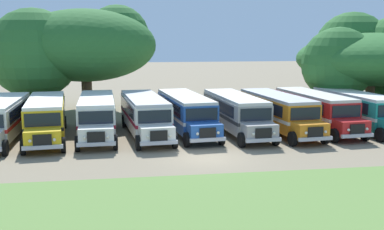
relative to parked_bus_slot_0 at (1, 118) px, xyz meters
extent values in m
plane|color=#84755B|center=(13.44, -7.36, -1.58)|extent=(220.00, 220.00, 0.00)
cube|color=olive|center=(13.44, -16.47, -1.58)|extent=(80.00, 11.76, 0.01)
cube|color=silver|center=(-0.01, 0.31, -0.03)|extent=(2.67, 9.25, 2.10)
cube|color=red|center=(-0.01, 0.31, -0.20)|extent=(2.71, 9.27, 0.24)
cube|color=black|center=(1.26, 0.63, 0.47)|extent=(0.19, 8.00, 0.80)
cube|color=silver|center=(-0.01, 0.31, 1.13)|extent=(2.59, 9.14, 0.22)
cube|color=red|center=(-0.09, 4.93, -0.14)|extent=(0.90, 0.08, 1.30)
cylinder|color=black|center=(1.29, -4.87, -1.08)|extent=(0.30, 1.01, 1.00)
cylinder|color=black|center=(1.14, 3.33, -1.08)|extent=(0.30, 1.01, 1.00)
cube|color=yellow|center=(3.01, 0.46, -0.03)|extent=(3.40, 9.40, 2.10)
cube|color=black|center=(3.01, 0.46, -0.20)|extent=(3.44, 9.43, 0.24)
cube|color=black|center=(4.24, 0.88, 0.47)|extent=(0.84, 7.96, 0.80)
cube|color=black|center=(1.72, 0.63, 0.47)|extent=(0.84, 7.96, 0.80)
cube|color=silver|center=(3.01, 0.46, 1.13)|extent=(3.31, 9.30, 0.22)
cube|color=yellow|center=(3.54, -4.82, -0.56)|extent=(2.33, 1.61, 1.05)
cube|color=black|center=(3.61, -5.55, -0.53)|extent=(1.10, 0.21, 0.70)
cube|color=#B7B7BC|center=(3.62, -5.59, -0.96)|extent=(2.41, 0.44, 0.24)
cube|color=black|center=(3.47, -4.15, 0.47)|extent=(2.20, 0.28, 0.84)
cube|color=black|center=(2.55, 5.05, -0.14)|extent=(0.90, 0.15, 1.30)
sphere|color=#EAE5C6|center=(4.31, -5.53, -0.53)|extent=(0.20, 0.20, 0.20)
sphere|color=#EAE5C6|center=(2.92, -5.67, -0.53)|extent=(0.20, 0.20, 0.20)
cylinder|color=black|center=(4.72, -4.60, -1.08)|extent=(0.38, 1.02, 1.00)
cylinder|color=black|center=(2.33, -4.84, -1.08)|extent=(0.38, 1.02, 1.00)
cylinder|color=black|center=(3.90, 3.56, -1.08)|extent=(0.38, 1.02, 1.00)
cylinder|color=black|center=(1.52, 3.32, -1.08)|extent=(0.38, 1.02, 1.00)
cube|color=silver|center=(6.59, 0.83, -0.03)|extent=(2.78, 9.27, 2.10)
cube|color=maroon|center=(6.59, 0.83, -0.20)|extent=(2.81, 9.29, 0.24)
cube|color=black|center=(7.85, 1.17, 0.47)|extent=(0.28, 8.00, 0.80)
cube|color=black|center=(5.31, 1.10, 0.47)|extent=(0.28, 8.00, 0.80)
cube|color=silver|center=(6.59, 0.83, 1.13)|extent=(2.69, 9.17, 0.22)
cube|color=silver|center=(6.75, -4.46, -0.56)|extent=(2.24, 1.47, 1.05)
cube|color=black|center=(6.77, -5.20, -0.53)|extent=(1.10, 0.13, 0.70)
cube|color=#B7B7BC|center=(6.78, -5.24, -0.96)|extent=(2.40, 0.27, 0.24)
cube|color=black|center=(6.73, -3.79, 0.47)|extent=(2.20, 0.13, 0.84)
cube|color=maroon|center=(6.45, 5.45, -0.14)|extent=(0.90, 0.09, 1.30)
sphere|color=#EAE5C6|center=(7.48, -5.23, -0.53)|extent=(0.20, 0.20, 0.20)
sphere|color=#EAE5C6|center=(6.08, -5.27, -0.53)|extent=(0.20, 0.20, 0.20)
cylinder|color=black|center=(7.95, -4.33, -1.08)|extent=(0.31, 1.01, 1.00)
cylinder|color=black|center=(5.55, -4.40, -1.08)|extent=(0.31, 1.01, 1.00)
cylinder|color=black|center=(7.70, 3.87, -1.08)|extent=(0.31, 1.01, 1.00)
cylinder|color=black|center=(5.30, 3.80, -1.08)|extent=(0.31, 1.01, 1.00)
cube|color=silver|center=(10.08, 0.58, -0.03)|extent=(3.36, 9.40, 2.10)
cube|color=maroon|center=(10.08, 0.58, -0.20)|extent=(3.39, 9.42, 0.24)
cube|color=black|center=(11.31, 1.00, 0.47)|extent=(0.80, 7.97, 0.80)
cube|color=black|center=(8.78, 0.76, 0.47)|extent=(0.80, 7.97, 0.80)
cube|color=#B2B2B7|center=(10.08, 0.58, 1.13)|extent=(3.27, 9.29, 0.22)
cube|color=silver|center=(10.58, -4.70, -0.56)|extent=(2.32, 1.60, 1.05)
cube|color=black|center=(10.65, -5.43, -0.53)|extent=(1.10, 0.20, 0.70)
cube|color=#B7B7BC|center=(10.65, -5.47, -0.96)|extent=(2.41, 0.43, 0.24)
cube|color=black|center=(10.52, -4.03, 0.47)|extent=(2.20, 0.27, 0.84)
cube|color=maroon|center=(9.64, 5.18, -0.14)|extent=(0.90, 0.15, 1.30)
sphere|color=#EAE5C6|center=(11.35, -5.42, -0.53)|extent=(0.20, 0.20, 0.20)
sphere|color=#EAE5C6|center=(9.96, -5.55, -0.53)|extent=(0.20, 0.20, 0.20)
cylinder|color=black|center=(11.76, -4.48, -1.08)|extent=(0.37, 1.02, 1.00)
cylinder|color=black|center=(9.38, -4.71, -1.08)|extent=(0.37, 1.02, 1.00)
cylinder|color=black|center=(10.99, 3.68, -1.08)|extent=(0.37, 1.02, 1.00)
cylinder|color=black|center=(8.60, 3.45, -1.08)|extent=(0.37, 1.02, 1.00)
cube|color=#23519E|center=(13.23, 0.99, -0.03)|extent=(3.44, 9.41, 2.10)
cube|color=silver|center=(13.23, 0.99, -0.20)|extent=(3.47, 9.43, 0.24)
cube|color=black|center=(14.46, 1.42, 0.47)|extent=(0.87, 7.96, 0.80)
cube|color=black|center=(11.93, 1.16, 0.47)|extent=(0.87, 7.96, 0.80)
cube|color=beige|center=(13.23, 0.99, 1.13)|extent=(3.35, 9.30, 0.22)
cube|color=#23519E|center=(13.78, -4.28, -0.56)|extent=(2.33, 1.62, 1.05)
cube|color=black|center=(13.85, -5.02, -0.53)|extent=(1.10, 0.21, 0.70)
cube|color=#B7B7BC|center=(13.86, -5.06, -0.96)|extent=(2.41, 0.45, 0.24)
cube|color=black|center=(13.71, -3.62, 0.47)|extent=(2.19, 0.29, 0.84)
cube|color=silver|center=(12.75, 5.59, -0.14)|extent=(0.90, 0.15, 1.30)
sphere|color=#EAE5C6|center=(14.55, -5.00, -0.53)|extent=(0.20, 0.20, 0.20)
sphere|color=#EAE5C6|center=(13.16, -5.14, -0.53)|extent=(0.20, 0.20, 0.20)
cylinder|color=black|center=(14.96, -4.06, -1.08)|extent=(0.38, 1.02, 1.00)
cylinder|color=black|center=(12.57, -4.31, -1.08)|extent=(0.38, 1.02, 1.00)
cylinder|color=black|center=(14.11, 4.10, -1.08)|extent=(0.38, 1.02, 1.00)
cylinder|color=black|center=(11.73, 3.85, -1.08)|extent=(0.38, 1.02, 1.00)
cube|color=#9E9993|center=(16.95, 0.34, -0.03)|extent=(3.16, 9.36, 2.10)
cube|color=#282828|center=(16.95, 0.34, -0.20)|extent=(3.19, 9.38, 0.24)
cube|color=black|center=(18.20, 0.73, 0.47)|extent=(0.62, 7.98, 0.80)
cube|color=black|center=(15.66, 0.55, 0.47)|extent=(0.62, 7.98, 0.80)
cube|color=beige|center=(16.95, 0.34, 1.13)|extent=(3.07, 9.25, 0.22)
cube|color=#9E9993|center=(17.33, -4.94, -0.56)|extent=(2.30, 1.56, 1.05)
cube|color=black|center=(17.39, -5.68, -0.53)|extent=(1.10, 0.18, 0.70)
cube|color=#B7B7BC|center=(17.39, -5.72, -0.96)|extent=(2.41, 0.37, 0.24)
cube|color=black|center=(17.28, -4.27, 0.47)|extent=(2.20, 0.22, 0.84)
cube|color=#282828|center=(16.62, 4.95, -0.14)|extent=(0.90, 0.12, 1.30)
sphere|color=#EAE5C6|center=(18.09, -5.68, -0.53)|extent=(0.20, 0.20, 0.20)
sphere|color=#EAE5C6|center=(16.69, -5.78, -0.53)|extent=(0.20, 0.20, 0.20)
cylinder|color=black|center=(18.52, -4.76, -1.08)|extent=(0.35, 1.02, 1.00)
cylinder|color=black|center=(16.13, -4.93, -1.08)|extent=(0.35, 1.02, 1.00)
cylinder|color=black|center=(17.93, 3.42, -1.08)|extent=(0.35, 1.02, 1.00)
cylinder|color=black|center=(15.54, 3.25, -1.08)|extent=(0.35, 1.02, 1.00)
cube|color=orange|center=(20.23, 0.17, -0.03)|extent=(3.43, 9.41, 2.10)
cube|color=white|center=(20.23, 0.17, -0.20)|extent=(3.47, 9.43, 0.24)
cube|color=black|center=(21.46, 0.60, 0.47)|extent=(0.86, 7.96, 0.80)
cube|color=black|center=(18.94, 0.34, 0.47)|extent=(0.86, 7.96, 0.80)
cube|color=#B2B2B7|center=(20.23, 0.17, 1.13)|extent=(3.34, 9.30, 0.22)
cube|color=orange|center=(20.78, -5.10, -0.56)|extent=(2.33, 1.62, 1.05)
cube|color=black|center=(20.85, -5.83, -0.53)|extent=(1.10, 0.21, 0.70)
cube|color=#B7B7BC|center=(20.86, -5.87, -0.96)|extent=(2.41, 0.45, 0.24)
cube|color=black|center=(20.71, -4.43, 0.47)|extent=(2.19, 0.29, 0.84)
cube|color=white|center=(19.75, 4.77, -0.14)|extent=(0.90, 0.15, 1.30)
sphere|color=#EAE5C6|center=(21.55, -5.81, -0.53)|extent=(0.20, 0.20, 0.20)
sphere|color=#EAE5C6|center=(20.16, -5.96, -0.53)|extent=(0.20, 0.20, 0.20)
cylinder|color=black|center=(21.96, -4.87, -1.08)|extent=(0.38, 1.02, 1.00)
cylinder|color=black|center=(19.57, -5.12, -1.08)|extent=(0.38, 1.02, 1.00)
cylinder|color=black|center=(21.11, 3.28, -1.08)|extent=(0.38, 1.02, 1.00)
cylinder|color=black|center=(18.73, 3.03, -1.08)|extent=(0.38, 1.02, 1.00)
cube|color=red|center=(23.50, 0.69, -0.03)|extent=(3.33, 9.39, 2.10)
cube|color=white|center=(23.50, 0.69, -0.20)|extent=(3.36, 9.41, 0.24)
cube|color=black|center=(24.73, 1.10, 0.47)|extent=(0.77, 7.97, 0.80)
cube|color=black|center=(22.20, 0.87, 0.47)|extent=(0.77, 7.97, 0.80)
cube|color=beige|center=(23.50, 0.69, 1.13)|extent=(3.24, 9.28, 0.22)
cube|color=red|center=(23.98, -4.59, -0.56)|extent=(2.32, 1.60, 1.05)
cube|color=black|center=(24.05, -5.33, -0.53)|extent=(1.10, 0.20, 0.70)
cube|color=#B7B7BC|center=(24.05, -5.37, -0.96)|extent=(2.41, 0.42, 0.24)
cube|color=black|center=(23.92, -3.92, 0.47)|extent=(2.20, 0.26, 0.84)
cube|color=white|center=(23.07, 5.29, -0.14)|extent=(0.90, 0.14, 1.30)
sphere|color=#EAE5C6|center=(24.75, -5.31, -0.53)|extent=(0.20, 0.20, 0.20)
sphere|color=#EAE5C6|center=(23.36, -5.44, -0.53)|extent=(0.20, 0.20, 0.20)
cylinder|color=black|center=(25.17, -4.38, -1.08)|extent=(0.37, 1.02, 1.00)
cylinder|color=black|center=(22.78, -4.60, -1.08)|extent=(0.37, 1.02, 1.00)
cylinder|color=black|center=(24.42, 3.78, -1.08)|extent=(0.37, 1.02, 1.00)
cylinder|color=black|center=(22.03, 3.56, -1.08)|extent=(0.37, 1.02, 1.00)
cube|color=teal|center=(26.83, 0.44, -0.03)|extent=(3.24, 9.37, 2.10)
cube|color=white|center=(26.83, 0.44, -0.20)|extent=(3.27, 9.39, 0.24)
cube|color=black|center=(28.07, 0.84, 0.47)|extent=(0.69, 7.98, 0.80)
cube|color=black|center=(25.54, 0.63, 0.47)|extent=(0.69, 7.98, 0.80)
cube|color=silver|center=(26.83, 0.44, 1.13)|extent=(3.15, 9.27, 0.22)
cube|color=white|center=(26.45, 5.04, -0.14)|extent=(0.90, 0.13, 1.30)
cylinder|color=black|center=(26.06, -4.84, -1.08)|extent=(0.36, 1.02, 1.00)
cylinder|color=black|center=(27.78, 3.53, -1.08)|extent=(0.36, 1.02, 1.00)
cylinder|color=black|center=(25.39, 3.33, -1.08)|extent=(0.36, 1.02, 1.00)
cylinder|color=brown|center=(5.25, 10.85, 0.37)|extent=(0.97, 0.97, 3.90)
ellipsoid|color=#286028|center=(5.25, 10.85, 4.84)|extent=(13.15, 11.46, 6.72)
sphere|color=#286028|center=(8.23, 12.11, 5.61)|extent=(6.16, 6.16, 6.16)
sphere|color=#286028|center=(0.86, 9.50, 4.16)|extent=(8.06, 8.06, 8.06)
sphere|color=#286028|center=(5.25, 15.25, 4.77)|extent=(6.46, 6.46, 6.46)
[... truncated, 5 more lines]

